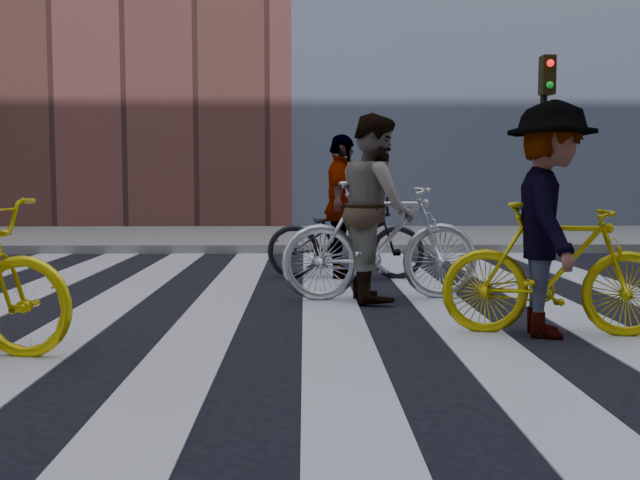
{
  "coord_description": "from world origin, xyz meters",
  "views": [
    {
      "loc": [
        0.3,
        -7.47,
        1.26
      ],
      "look_at": [
        0.46,
        0.3,
        0.62
      ],
      "focal_mm": 42.0,
      "sensor_mm": 36.0,
      "label": 1
    }
  ],
  "objects_px": {
    "rider_right": "(550,220)",
    "rider_rear": "(341,207)",
    "rider_mid": "(376,208)",
    "traffic_signal": "(545,119)",
    "bike_yellow_right": "(555,269)",
    "bike_silver_mid": "(381,241)",
    "bike_dark_rear": "(345,237)"
  },
  "relations": [
    {
      "from": "traffic_signal",
      "to": "rider_mid",
      "type": "bearing_deg",
      "value": -123.33
    },
    {
      "from": "bike_yellow_right",
      "to": "rider_right",
      "type": "height_order",
      "value": "rider_right"
    },
    {
      "from": "traffic_signal",
      "to": "bike_silver_mid",
      "type": "relative_size",
      "value": 1.62
    },
    {
      "from": "traffic_signal",
      "to": "bike_dark_rear",
      "type": "height_order",
      "value": "traffic_signal"
    },
    {
      "from": "bike_yellow_right",
      "to": "rider_mid",
      "type": "xyz_separation_m",
      "value": [
        -1.27,
        1.78,
        0.42
      ]
    },
    {
      "from": "bike_silver_mid",
      "to": "rider_mid",
      "type": "xyz_separation_m",
      "value": [
        -0.05,
        -0.0,
        0.34
      ]
    },
    {
      "from": "bike_dark_rear",
      "to": "rider_right",
      "type": "height_order",
      "value": "rider_right"
    },
    {
      "from": "bike_silver_mid",
      "to": "bike_dark_rear",
      "type": "distance_m",
      "value": 1.72
    },
    {
      "from": "traffic_signal",
      "to": "rider_right",
      "type": "height_order",
      "value": "traffic_signal"
    },
    {
      "from": "rider_mid",
      "to": "rider_rear",
      "type": "distance_m",
      "value": 1.72
    },
    {
      "from": "rider_rear",
      "to": "bike_yellow_right",
      "type": "bearing_deg",
      "value": -149.45
    },
    {
      "from": "traffic_signal",
      "to": "bike_silver_mid",
      "type": "bearing_deg",
      "value": -122.94
    },
    {
      "from": "traffic_signal",
      "to": "bike_dark_rear",
      "type": "bearing_deg",
      "value": -136.4
    },
    {
      "from": "bike_dark_rear",
      "to": "rider_rear",
      "type": "xyz_separation_m",
      "value": [
        -0.05,
        0.0,
        0.39
      ]
    },
    {
      "from": "bike_yellow_right",
      "to": "traffic_signal",
      "type": "bearing_deg",
      "value": -7.53
    },
    {
      "from": "bike_dark_rear",
      "to": "rider_mid",
      "type": "xyz_separation_m",
      "value": [
        0.23,
        -1.7,
        0.44
      ]
    },
    {
      "from": "rider_right",
      "to": "traffic_signal",
      "type": "bearing_deg",
      "value": -7.91
    },
    {
      "from": "bike_yellow_right",
      "to": "rider_mid",
      "type": "height_order",
      "value": "rider_mid"
    },
    {
      "from": "bike_dark_rear",
      "to": "bike_silver_mid",
      "type": "bearing_deg",
      "value": -164.14
    },
    {
      "from": "traffic_signal",
      "to": "rider_rear",
      "type": "distance_m",
      "value": 5.18
    },
    {
      "from": "bike_silver_mid",
      "to": "rider_rear",
      "type": "height_order",
      "value": "rider_rear"
    },
    {
      "from": "rider_mid",
      "to": "traffic_signal",
      "type": "bearing_deg",
      "value": -38.91
    },
    {
      "from": "bike_yellow_right",
      "to": "rider_rear",
      "type": "height_order",
      "value": "rider_rear"
    },
    {
      "from": "rider_right",
      "to": "rider_rear",
      "type": "height_order",
      "value": "rider_right"
    },
    {
      "from": "traffic_signal",
      "to": "rider_rear",
      "type": "relative_size",
      "value": 1.83
    },
    {
      "from": "rider_right",
      "to": "rider_rear",
      "type": "relative_size",
      "value": 1.03
    },
    {
      "from": "traffic_signal",
      "to": "rider_rear",
      "type": "bearing_deg",
      "value": -136.79
    },
    {
      "from": "bike_yellow_right",
      "to": "rider_right",
      "type": "distance_m",
      "value": 0.4
    },
    {
      "from": "bike_yellow_right",
      "to": "rider_mid",
      "type": "bearing_deg",
      "value": 44.86
    },
    {
      "from": "traffic_signal",
      "to": "bike_dark_rear",
      "type": "distance_m",
      "value": 5.27
    },
    {
      "from": "rider_rear",
      "to": "rider_mid",
      "type": "bearing_deg",
      "value": -164.14
    },
    {
      "from": "rider_right",
      "to": "bike_yellow_right",
      "type": "bearing_deg",
      "value": -80.6
    }
  ]
}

